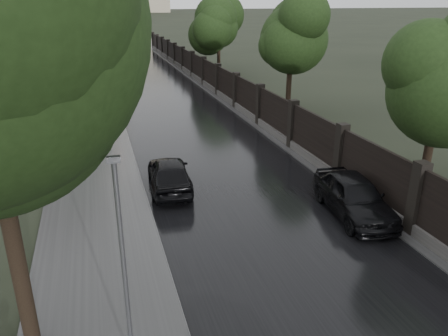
% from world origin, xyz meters
% --- Properties ---
extents(road, '(8.00, 420.00, 0.02)m').
position_xyz_m(road, '(0.00, 190.00, 0.01)').
color(road, black).
rests_on(road, ground).
extents(sidewalk_left, '(4.00, 420.00, 0.16)m').
position_xyz_m(sidewalk_left, '(-6.00, 190.00, 0.08)').
color(sidewalk_left, '#2D2D2D').
rests_on(sidewalk_left, ground).
extents(verge_right, '(3.00, 420.00, 0.08)m').
position_xyz_m(verge_right, '(5.50, 190.00, 0.04)').
color(verge_right, '#2D2D2D').
rests_on(verge_right, ground).
extents(fence_right, '(0.45, 75.72, 2.70)m').
position_xyz_m(fence_right, '(4.60, 32.01, 1.01)').
color(fence_right, '#383533').
rests_on(fence_right, ground).
extents(tree_left_far, '(4.25, 4.25, 7.39)m').
position_xyz_m(tree_left_far, '(-8.00, 30.00, 5.24)').
color(tree_left_far, black).
rests_on(tree_left_far, ground).
extents(tree_right_a, '(4.08, 4.08, 7.01)m').
position_xyz_m(tree_right_a, '(7.50, 8.00, 4.95)').
color(tree_right_a, black).
rests_on(tree_right_a, ground).
extents(tree_right_b, '(4.08, 4.08, 7.01)m').
position_xyz_m(tree_right_b, '(7.50, 22.00, 4.95)').
color(tree_right_b, black).
rests_on(tree_right_b, ground).
extents(tree_right_c, '(4.08, 4.08, 7.01)m').
position_xyz_m(tree_right_c, '(7.50, 40.00, 4.95)').
color(tree_right_c, black).
rests_on(tree_right_c, ground).
extents(lamp_post, '(0.25, 0.12, 5.11)m').
position_xyz_m(lamp_post, '(-5.40, 1.50, 2.67)').
color(lamp_post, '#59595E').
rests_on(lamp_post, ground).
extents(traffic_light, '(0.16, 0.32, 4.00)m').
position_xyz_m(traffic_light, '(-4.30, 24.99, 2.40)').
color(traffic_light, '#59595E').
rests_on(traffic_light, ground).
extents(hatchback_left, '(2.03, 4.40, 1.46)m').
position_xyz_m(hatchback_left, '(-2.89, 11.27, 0.73)').
color(hatchback_left, black).
rests_on(hatchback_left, ground).
extents(car_right_near, '(2.30, 4.74, 1.56)m').
position_xyz_m(car_right_near, '(3.40, 6.89, 0.78)').
color(car_right_near, black).
rests_on(car_right_near, ground).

